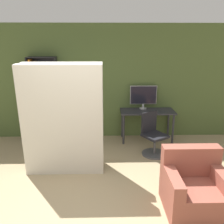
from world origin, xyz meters
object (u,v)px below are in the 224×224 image
at_px(office_chair, 153,138).
at_px(mattress_far, 65,117).
at_px(mattress_near, 63,122).
at_px(armchair, 194,187).
at_px(monitor, 143,96).
at_px(bookshelf, 42,100).

height_order(office_chair, mattress_far, mattress_far).
bearing_deg(mattress_far, mattress_near, -90.00).
bearing_deg(armchair, monitor, 97.50).
distance_m(mattress_near, mattress_far, 0.30).
xyz_separation_m(office_chair, bookshelf, (-2.50, 0.92, 0.61)).
bearing_deg(office_chair, mattress_far, -164.31).
relative_size(monitor, mattress_near, 0.32).
height_order(bookshelf, armchair, bookshelf).
distance_m(office_chair, armchair, 1.79).
distance_m(mattress_far, armchair, 2.46).
relative_size(mattress_far, armchair, 2.33).
height_order(office_chair, bookshelf, bookshelf).
height_order(mattress_far, armchair, mattress_far).
bearing_deg(mattress_near, mattress_far, 90.00).
xyz_separation_m(monitor, bookshelf, (-2.41, -0.02, -0.09)).
xyz_separation_m(monitor, mattress_near, (-1.64, -1.72, -0.06)).
bearing_deg(mattress_far, office_chair, 15.69).
bearing_deg(armchair, mattress_near, 153.74).
relative_size(mattress_near, armchair, 2.33).
bearing_deg(bookshelf, monitor, 0.36).
relative_size(office_chair, bookshelf, 0.46).
height_order(monitor, mattress_near, mattress_near).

